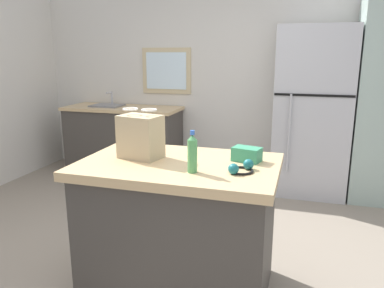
# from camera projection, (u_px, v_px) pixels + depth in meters

# --- Properties ---
(ground) EXTENTS (6.43, 6.43, 0.00)m
(ground) POSITION_uv_depth(u_px,v_px,m) (166.00, 271.00, 2.80)
(ground) COLOR gray
(back_wall) EXTENTS (5.36, 0.13, 2.50)m
(back_wall) POSITION_uv_depth(u_px,v_px,m) (231.00, 81.00, 4.82)
(back_wall) COLOR silver
(back_wall) RESTS_ON ground
(kitchen_island) EXTENTS (1.28, 0.84, 0.91)m
(kitchen_island) POSITION_uv_depth(u_px,v_px,m) (179.00, 226.00, 2.52)
(kitchen_island) COLOR #423D38
(kitchen_island) RESTS_ON ground
(refrigerator) EXTENTS (0.82, 0.70, 1.89)m
(refrigerator) POSITION_uv_depth(u_px,v_px,m) (312.00, 112.00, 4.23)
(refrigerator) COLOR #B7B7BC
(refrigerator) RESTS_ON ground
(tall_cabinet) EXTENTS (0.59, 0.62, 2.16)m
(tall_cabinet) POSITION_uv_depth(u_px,v_px,m) (383.00, 103.00, 3.99)
(tall_cabinet) COLOR #9EB2A8
(tall_cabinet) RESTS_ON ground
(sink_counter) EXTENTS (1.54, 0.62, 1.09)m
(sink_counter) POSITION_uv_depth(u_px,v_px,m) (123.00, 139.00, 5.05)
(sink_counter) COLOR #423D38
(sink_counter) RESTS_ON ground
(shopping_bag) EXTENTS (0.30, 0.24, 0.33)m
(shopping_bag) POSITION_uv_depth(u_px,v_px,m) (141.00, 136.00, 2.48)
(shopping_bag) COLOR tan
(shopping_bag) RESTS_ON kitchen_island
(small_box) EXTENTS (0.20, 0.15, 0.09)m
(small_box) POSITION_uv_depth(u_px,v_px,m) (247.00, 154.00, 2.42)
(small_box) COLOR #388E66
(small_box) RESTS_ON kitchen_island
(bottle) EXTENTS (0.06, 0.06, 0.25)m
(bottle) POSITION_uv_depth(u_px,v_px,m) (192.00, 154.00, 2.18)
(bottle) COLOR #4C9956
(bottle) RESTS_ON kitchen_island
(ear_defenders) EXTENTS (0.21, 0.21, 0.06)m
(ear_defenders) POSITION_uv_depth(u_px,v_px,m) (241.00, 168.00, 2.21)
(ear_defenders) COLOR black
(ear_defenders) RESTS_ON kitchen_island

